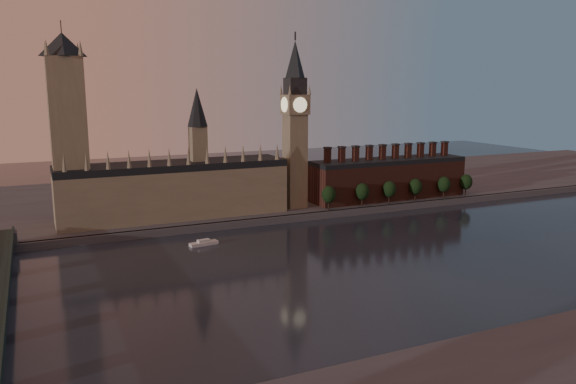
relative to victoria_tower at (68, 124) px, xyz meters
name	(u,v)px	position (x,y,z in m)	size (l,w,h in m)	color
ground	(379,264)	(120.00, -115.00, -59.09)	(900.00, 900.00, 0.00)	black
north_bank	(243,193)	(120.00, 63.04, -57.09)	(900.00, 182.00, 4.00)	#4E4E53
palace_of_westminster	(175,187)	(55.59, -0.09, -37.46)	(130.00, 30.30, 74.00)	#7F725A
victoria_tower	(68,124)	(0.00, 0.00, 0.00)	(24.00, 24.00, 108.00)	#7F725A
big_ben	(295,123)	(130.00, -5.00, -2.26)	(15.00, 15.00, 107.00)	#7F725A
chimney_block	(388,178)	(200.00, -5.00, -41.27)	(110.00, 25.00, 37.00)	#50271E
embankment_tree_0	(329,195)	(145.67, -20.66, -45.62)	(8.60, 8.60, 14.88)	black
embankment_tree_1	(362,192)	(169.87, -20.56, -45.62)	(8.60, 8.60, 14.88)	black
embankment_tree_2	(389,189)	(190.14, -21.00, -45.62)	(8.60, 8.60, 14.88)	black
embankment_tree_3	(415,187)	(211.61, -19.97, -45.62)	(8.60, 8.60, 14.88)	black
embankment_tree_4	(444,184)	(234.65, -20.95, -45.62)	(8.60, 8.60, 14.88)	black
embankment_tree_5	(466,182)	(255.14, -19.61, -45.62)	(8.60, 8.60, 14.88)	black
river_boat	(204,243)	(56.97, -51.88, -57.97)	(14.99, 6.20, 2.91)	silver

